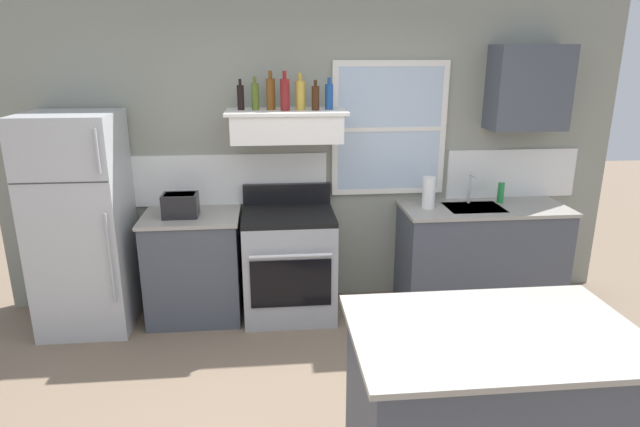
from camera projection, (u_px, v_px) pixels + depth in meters
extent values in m
cube|color=gray|center=(314.00, 152.00, 4.69)|extent=(5.40, 0.06, 2.70)
cube|color=white|center=(182.00, 181.00, 4.60)|extent=(2.50, 0.02, 0.44)
cube|color=white|center=(511.00, 173.00, 4.88)|extent=(1.20, 0.02, 0.44)
cube|color=white|center=(389.00, 129.00, 4.64)|extent=(1.00, 0.04, 1.15)
cube|color=silver|center=(390.00, 129.00, 4.63)|extent=(0.90, 0.01, 1.05)
cube|color=white|center=(390.00, 129.00, 4.62)|extent=(0.90, 0.02, 0.04)
cube|color=#B7BABC|center=(82.00, 224.00, 4.28)|extent=(0.70, 0.68, 1.75)
cube|color=#333333|center=(59.00, 183.00, 3.83)|extent=(0.69, 0.00, 0.01)
cylinder|color=#A5A8AD|center=(110.00, 259.00, 4.00)|extent=(0.02, 0.02, 0.71)
cylinder|color=#A5A8AD|center=(97.00, 151.00, 3.76)|extent=(0.02, 0.02, 0.32)
cube|color=#474C56|center=(195.00, 267.00, 4.54)|extent=(0.76, 0.60, 0.88)
cube|color=#9E998E|center=(191.00, 216.00, 4.41)|extent=(0.79, 0.63, 0.03)
cube|color=black|center=(180.00, 205.00, 4.32)|extent=(0.28, 0.20, 0.19)
cube|color=black|center=(180.00, 195.00, 4.29)|extent=(0.24, 0.16, 0.01)
cube|color=black|center=(162.00, 202.00, 4.30)|extent=(0.02, 0.03, 0.02)
cube|color=#9EA0A5|center=(289.00, 266.00, 4.58)|extent=(0.76, 0.64, 0.87)
cube|color=black|center=(288.00, 215.00, 4.45)|extent=(0.76, 0.64, 0.04)
cube|color=black|center=(287.00, 194.00, 4.69)|extent=(0.76, 0.06, 0.18)
cube|color=black|center=(291.00, 284.00, 4.27)|extent=(0.65, 0.01, 0.40)
cylinder|color=silver|center=(291.00, 256.00, 4.17)|extent=(0.65, 0.03, 0.03)
cube|color=white|center=(286.00, 127.00, 4.33)|extent=(0.88, 0.48, 0.22)
cube|color=#262628|center=(288.00, 141.00, 4.14)|extent=(0.75, 0.02, 0.04)
cube|color=white|center=(286.00, 111.00, 4.30)|extent=(0.96, 0.52, 0.02)
cylinder|color=black|center=(241.00, 98.00, 4.26)|extent=(0.06, 0.06, 0.19)
cylinder|color=black|center=(240.00, 82.00, 4.23)|extent=(0.02, 0.02, 0.05)
cylinder|color=#4C601E|center=(255.00, 97.00, 4.26)|extent=(0.06, 0.06, 0.21)
cylinder|color=#4C601E|center=(255.00, 80.00, 4.22)|extent=(0.03, 0.03, 0.05)
cylinder|color=brown|center=(271.00, 94.00, 4.27)|extent=(0.07, 0.07, 0.24)
cylinder|color=brown|center=(270.00, 75.00, 4.22)|extent=(0.03, 0.03, 0.06)
cylinder|color=maroon|center=(285.00, 95.00, 4.20)|extent=(0.07, 0.07, 0.24)
cylinder|color=maroon|center=(285.00, 75.00, 4.16)|extent=(0.03, 0.03, 0.06)
cylinder|color=#B29333|center=(300.00, 95.00, 4.26)|extent=(0.08, 0.08, 0.23)
cylinder|color=#B29333|center=(300.00, 77.00, 4.22)|extent=(0.03, 0.03, 0.06)
cylinder|color=#381E0F|center=(315.00, 98.00, 4.24)|extent=(0.06, 0.06, 0.19)
cylinder|color=#381E0F|center=(315.00, 83.00, 4.21)|extent=(0.03, 0.03, 0.05)
cylinder|color=#1E478C|center=(329.00, 97.00, 4.31)|extent=(0.07, 0.07, 0.20)
cylinder|color=#1E478C|center=(329.00, 81.00, 4.27)|extent=(0.03, 0.03, 0.05)
cube|color=#474C56|center=(480.00, 257.00, 4.77)|extent=(1.40, 0.60, 0.88)
cube|color=#9E998E|center=(484.00, 208.00, 4.64)|extent=(1.43, 0.63, 0.03)
cube|color=#B7BABC|center=(474.00, 208.00, 4.61)|extent=(0.48, 0.36, 0.01)
cylinder|color=silver|center=(470.00, 188.00, 4.70)|extent=(0.03, 0.03, 0.28)
cylinder|color=silver|center=(474.00, 176.00, 4.59)|extent=(0.02, 0.16, 0.02)
cylinder|color=white|center=(429.00, 193.00, 4.55)|extent=(0.11, 0.11, 0.27)
cylinder|color=#268C3F|center=(501.00, 193.00, 4.72)|extent=(0.06, 0.06, 0.18)
cube|color=#474C56|center=(487.00, 412.00, 2.72)|extent=(1.32, 0.82, 0.88)
cube|color=#9E998E|center=(495.00, 332.00, 2.59)|extent=(1.40, 0.90, 0.03)
cube|color=#474C56|center=(529.00, 88.00, 4.51)|extent=(0.64, 0.32, 0.70)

